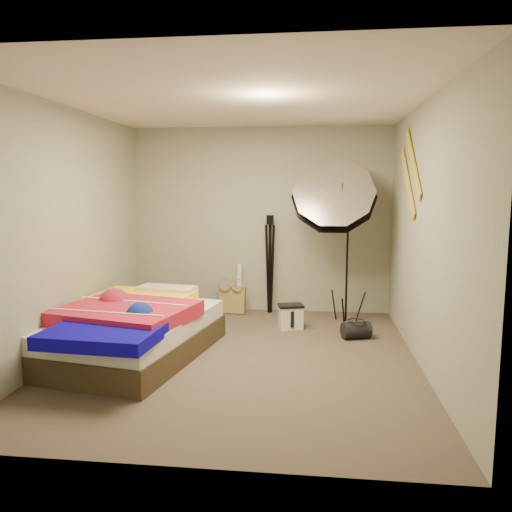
# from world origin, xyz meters

# --- Properties ---
(floor) EXTENTS (4.00, 4.00, 0.00)m
(floor) POSITION_xyz_m (0.00, 0.00, 0.00)
(floor) COLOR brown
(floor) RESTS_ON ground
(ceiling) EXTENTS (4.00, 4.00, 0.00)m
(ceiling) POSITION_xyz_m (0.00, 0.00, 2.50)
(ceiling) COLOR silver
(ceiling) RESTS_ON wall_back
(wall_back) EXTENTS (3.50, 0.00, 3.50)m
(wall_back) POSITION_xyz_m (0.00, 2.00, 1.25)
(wall_back) COLOR gray
(wall_back) RESTS_ON floor
(wall_front) EXTENTS (3.50, 0.00, 3.50)m
(wall_front) POSITION_xyz_m (0.00, -2.00, 1.25)
(wall_front) COLOR gray
(wall_front) RESTS_ON floor
(wall_left) EXTENTS (0.00, 4.00, 4.00)m
(wall_left) POSITION_xyz_m (-1.75, 0.00, 1.25)
(wall_left) COLOR gray
(wall_left) RESTS_ON floor
(wall_right) EXTENTS (0.00, 4.00, 4.00)m
(wall_right) POSITION_xyz_m (1.75, 0.00, 1.25)
(wall_right) COLOR gray
(wall_right) RESTS_ON floor
(tote_bag) EXTENTS (0.37, 0.19, 0.37)m
(tote_bag) POSITION_xyz_m (-0.36, 1.79, 0.18)
(tote_bag) COLOR #A08F54
(tote_bag) RESTS_ON floor
(wrapping_roll) EXTENTS (0.08, 0.19, 0.66)m
(wrapping_roll) POSITION_xyz_m (-0.29, 1.90, 0.33)
(wrapping_roll) COLOR #61BCCE
(wrapping_roll) RESTS_ON floor
(camera_case) EXTENTS (0.31, 0.26, 0.27)m
(camera_case) POSITION_xyz_m (0.46, 1.11, 0.14)
(camera_case) COLOR silver
(camera_case) RESTS_ON floor
(duffel_bag) EXTENTS (0.36, 0.28, 0.19)m
(duffel_bag) POSITION_xyz_m (1.22, 0.79, 0.10)
(duffel_bag) COLOR black
(duffel_bag) RESTS_ON floor
(wall_stripe_upper) EXTENTS (0.02, 0.91, 0.78)m
(wall_stripe_upper) POSITION_xyz_m (1.73, 0.60, 1.95)
(wall_stripe_upper) COLOR gold
(wall_stripe_upper) RESTS_ON wall_right
(wall_stripe_lower) EXTENTS (0.02, 0.91, 0.78)m
(wall_stripe_lower) POSITION_xyz_m (1.73, 0.85, 1.75)
(wall_stripe_lower) COLOR gold
(wall_stripe_lower) RESTS_ON wall_right
(bed) EXTENTS (1.65, 2.21, 0.56)m
(bed) POSITION_xyz_m (-1.10, -0.07, 0.28)
(bed) COLOR #3E3221
(bed) RESTS_ON floor
(photo_umbrella) EXTENTS (1.28, 0.98, 2.17)m
(photo_umbrella) POSITION_xyz_m (0.96, 1.43, 1.56)
(photo_umbrella) COLOR black
(photo_umbrella) RESTS_ON floor
(camera_tripod) EXTENTS (0.10, 0.10, 1.33)m
(camera_tripod) POSITION_xyz_m (0.14, 1.86, 0.76)
(camera_tripod) COLOR black
(camera_tripod) RESTS_ON floor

